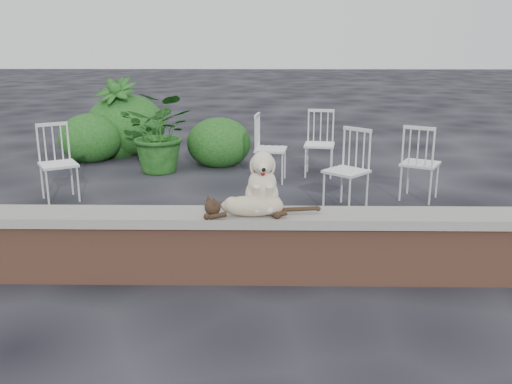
{
  "coord_description": "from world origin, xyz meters",
  "views": [
    {
      "loc": [
        -0.35,
        -4.36,
        1.98
      ],
      "look_at": [
        -0.42,
        0.2,
        0.7
      ],
      "focal_mm": 39.44,
      "sensor_mm": 36.0,
      "label": 1
    }
  ],
  "objects_px": {
    "dog": "(262,180)",
    "chair_c": "(420,162)",
    "chair_a": "(58,163)",
    "chair_b": "(319,143)",
    "cat": "(252,205)",
    "chair_d": "(346,170)",
    "chair_e": "(271,148)",
    "potted_plant_b": "(116,117)",
    "potted_plant_a": "(161,132)"
  },
  "relations": [
    {
      "from": "chair_d",
      "to": "potted_plant_a",
      "type": "height_order",
      "value": "potted_plant_a"
    },
    {
      "from": "chair_e",
      "to": "chair_b",
      "type": "distance_m",
      "value": 0.79
    },
    {
      "from": "chair_e",
      "to": "chair_a",
      "type": "bearing_deg",
      "value": 118.08
    },
    {
      "from": "cat",
      "to": "chair_e",
      "type": "relative_size",
      "value": 1.18
    },
    {
      "from": "cat",
      "to": "potted_plant_a",
      "type": "height_order",
      "value": "potted_plant_a"
    },
    {
      "from": "chair_e",
      "to": "chair_b",
      "type": "relative_size",
      "value": 1.0
    },
    {
      "from": "chair_b",
      "to": "potted_plant_a",
      "type": "bearing_deg",
      "value": -175.53
    },
    {
      "from": "potted_plant_b",
      "to": "chair_c",
      "type": "bearing_deg",
      "value": -30.1
    },
    {
      "from": "potted_plant_a",
      "to": "chair_c",
      "type": "bearing_deg",
      "value": -22.1
    },
    {
      "from": "chair_d",
      "to": "chair_e",
      "type": "bearing_deg",
      "value": 166.74
    },
    {
      "from": "cat",
      "to": "potted_plant_a",
      "type": "distance_m",
      "value": 4.14
    },
    {
      "from": "potted_plant_a",
      "to": "potted_plant_b",
      "type": "xyz_separation_m",
      "value": [
        -0.96,
        1.15,
        0.06
      ]
    },
    {
      "from": "chair_e",
      "to": "chair_c",
      "type": "height_order",
      "value": "same"
    },
    {
      "from": "chair_a",
      "to": "chair_b",
      "type": "height_order",
      "value": "same"
    },
    {
      "from": "cat",
      "to": "chair_b",
      "type": "distance_m",
      "value": 3.82
    },
    {
      "from": "cat",
      "to": "potted_plant_b",
      "type": "xyz_separation_m",
      "value": [
        -2.37,
        5.04,
        -0.02
      ]
    },
    {
      "from": "potted_plant_a",
      "to": "potted_plant_b",
      "type": "distance_m",
      "value": 1.5
    },
    {
      "from": "cat",
      "to": "potted_plant_b",
      "type": "height_order",
      "value": "potted_plant_b"
    },
    {
      "from": "chair_b",
      "to": "potted_plant_b",
      "type": "height_order",
      "value": "potted_plant_b"
    },
    {
      "from": "dog",
      "to": "chair_a",
      "type": "relative_size",
      "value": 0.56
    },
    {
      "from": "dog",
      "to": "chair_c",
      "type": "relative_size",
      "value": 0.56
    },
    {
      "from": "chair_d",
      "to": "chair_b",
      "type": "relative_size",
      "value": 1.0
    },
    {
      "from": "chair_d",
      "to": "cat",
      "type": "bearing_deg",
      "value": -74.07
    },
    {
      "from": "dog",
      "to": "potted_plant_b",
      "type": "xyz_separation_m",
      "value": [
        -2.45,
        4.89,
        -0.19
      ]
    },
    {
      "from": "chair_a",
      "to": "chair_b",
      "type": "relative_size",
      "value": 1.0
    },
    {
      "from": "cat",
      "to": "potted_plant_a",
      "type": "relative_size",
      "value": 0.93
    },
    {
      "from": "chair_c",
      "to": "potted_plant_b",
      "type": "height_order",
      "value": "potted_plant_b"
    },
    {
      "from": "chair_a",
      "to": "chair_d",
      "type": "relative_size",
      "value": 1.0
    },
    {
      "from": "chair_a",
      "to": "chair_d",
      "type": "distance_m",
      "value": 3.49
    },
    {
      "from": "chair_c",
      "to": "potted_plant_b",
      "type": "relative_size",
      "value": 0.72
    },
    {
      "from": "chair_a",
      "to": "chair_c",
      "type": "xyz_separation_m",
      "value": [
        4.44,
        0.11,
        0.0
      ]
    },
    {
      "from": "chair_c",
      "to": "chair_e",
      "type": "bearing_deg",
      "value": 3.07
    },
    {
      "from": "chair_b",
      "to": "potted_plant_b",
      "type": "xyz_separation_m",
      "value": [
        -3.27,
        1.33,
        0.18
      ]
    },
    {
      "from": "cat",
      "to": "chair_c",
      "type": "xyz_separation_m",
      "value": [
        2.02,
        2.49,
        -0.2
      ]
    },
    {
      "from": "chair_d",
      "to": "potted_plant_b",
      "type": "relative_size",
      "value": 0.72
    },
    {
      "from": "chair_d",
      "to": "potted_plant_b",
      "type": "bearing_deg",
      "value": -178.06
    },
    {
      "from": "dog",
      "to": "cat",
      "type": "distance_m",
      "value": 0.24
    },
    {
      "from": "cat",
      "to": "chair_a",
      "type": "bearing_deg",
      "value": 131.97
    },
    {
      "from": "cat",
      "to": "chair_d",
      "type": "xyz_separation_m",
      "value": [
        1.05,
        2.07,
        -0.2
      ]
    },
    {
      "from": "chair_e",
      "to": "potted_plant_b",
      "type": "bearing_deg",
      "value": 64.3
    },
    {
      "from": "potted_plant_b",
      "to": "potted_plant_a",
      "type": "bearing_deg",
      "value": -50.26
    },
    {
      "from": "chair_c",
      "to": "chair_d",
      "type": "bearing_deg",
      "value": 51.72
    },
    {
      "from": "dog",
      "to": "chair_e",
      "type": "height_order",
      "value": "dog"
    },
    {
      "from": "chair_e",
      "to": "chair_b",
      "type": "bearing_deg",
      "value": -55.88
    },
    {
      "from": "chair_c",
      "to": "dog",
      "type": "bearing_deg",
      "value": 78.73
    },
    {
      "from": "chair_a",
      "to": "chair_e",
      "type": "xyz_separation_m",
      "value": [
        2.61,
        0.98,
        0.0
      ]
    },
    {
      "from": "dog",
      "to": "potted_plant_b",
      "type": "height_order",
      "value": "potted_plant_b"
    },
    {
      "from": "dog",
      "to": "potted_plant_a",
      "type": "bearing_deg",
      "value": 108.34
    },
    {
      "from": "chair_a",
      "to": "chair_e",
      "type": "relative_size",
      "value": 1.0
    },
    {
      "from": "chair_c",
      "to": "potted_plant_a",
      "type": "relative_size",
      "value": 0.79
    }
  ]
}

